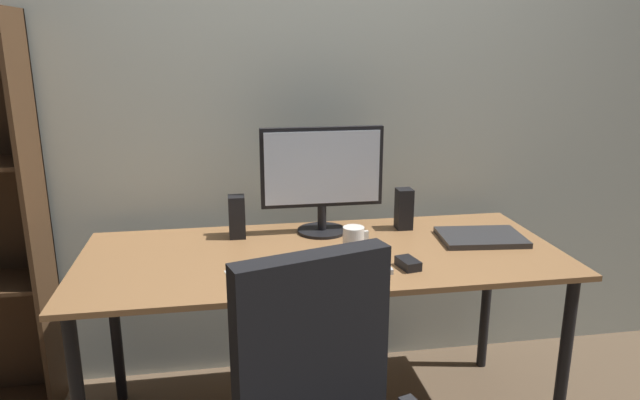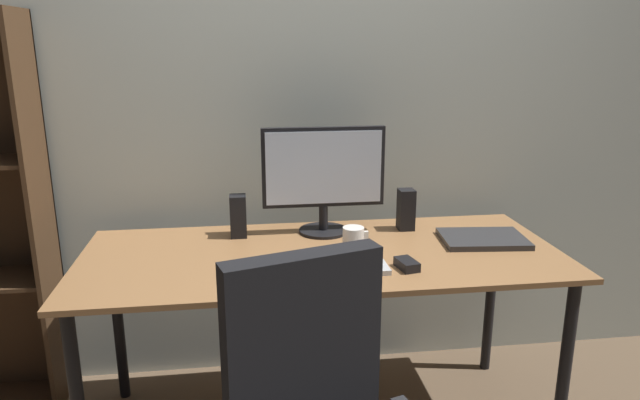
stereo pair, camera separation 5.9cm
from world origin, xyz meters
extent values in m
cube|color=beige|center=(0.00, 0.54, 1.30)|extent=(6.40, 0.10, 2.60)
cube|color=olive|center=(0.00, 0.00, 0.73)|extent=(1.77, 0.75, 0.02)
cylinder|color=black|center=(0.82, -0.31, 0.36)|extent=(0.04, 0.04, 0.72)
cylinder|color=black|center=(-0.82, 0.31, 0.36)|extent=(0.04, 0.04, 0.72)
cylinder|color=black|center=(0.82, 0.31, 0.36)|extent=(0.04, 0.04, 0.72)
cylinder|color=black|center=(0.04, 0.23, 0.75)|extent=(0.20, 0.20, 0.01)
cylinder|color=black|center=(0.04, 0.23, 0.80)|extent=(0.04, 0.04, 0.10)
cube|color=black|center=(0.04, 0.23, 1.01)|extent=(0.49, 0.03, 0.32)
cube|color=silver|center=(0.04, 0.22, 1.01)|extent=(0.46, 0.01, 0.29)
cube|color=#B7BABC|center=(0.05, -0.20, 0.75)|extent=(0.29, 0.11, 0.02)
cube|color=black|center=(0.27, -0.20, 0.76)|extent=(0.07, 0.11, 0.03)
cylinder|color=white|center=(0.11, -0.02, 0.79)|extent=(0.08, 0.08, 0.10)
cube|color=white|center=(0.16, -0.02, 0.79)|extent=(0.02, 0.01, 0.05)
cube|color=#2D2D30|center=(0.64, 0.03, 0.75)|extent=(0.34, 0.26, 0.02)
cube|color=black|center=(-0.30, 0.22, 0.82)|extent=(0.06, 0.07, 0.17)
cube|color=black|center=(0.38, 0.22, 0.82)|extent=(0.06, 0.07, 0.17)
cube|color=white|center=(-0.23, -0.25, 0.74)|extent=(0.26, 0.33, 0.00)
cube|color=black|center=(-0.15, -0.72, 0.75)|extent=(0.40, 0.18, 0.52)
cube|color=#4C331E|center=(-1.08, 0.33, 0.81)|extent=(0.02, 0.28, 1.61)
camera|label=1|loc=(-0.34, -1.98, 1.50)|focal=32.50mm
camera|label=2|loc=(-0.28, -1.99, 1.50)|focal=32.50mm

